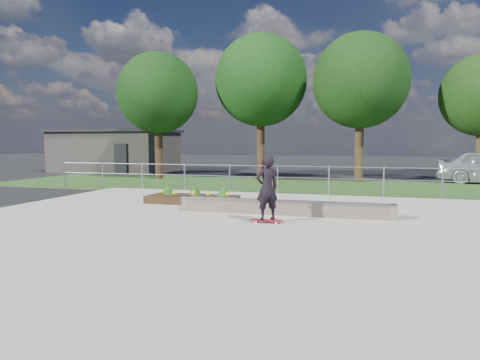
% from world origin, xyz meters
% --- Properties ---
extents(ground, '(120.00, 120.00, 0.00)m').
position_xyz_m(ground, '(0.00, 0.00, 0.00)').
color(ground, black).
rests_on(ground, ground).
extents(grass_verge, '(30.00, 8.00, 0.02)m').
position_xyz_m(grass_verge, '(0.00, 11.00, 0.01)').
color(grass_verge, '#284C1E').
rests_on(grass_verge, ground).
extents(concrete_slab, '(15.00, 15.00, 0.06)m').
position_xyz_m(concrete_slab, '(0.00, 0.00, 0.03)').
color(concrete_slab, '#AEAA9B').
rests_on(concrete_slab, ground).
extents(fence, '(20.06, 0.06, 1.20)m').
position_xyz_m(fence, '(0.00, 7.50, 0.77)').
color(fence, gray).
rests_on(fence, ground).
extents(building, '(8.40, 5.40, 3.00)m').
position_xyz_m(building, '(-14.00, 18.00, 1.51)').
color(building, '#2F2C29').
rests_on(building, ground).
extents(tree_far_left, '(4.55, 4.55, 7.15)m').
position_xyz_m(tree_far_left, '(-8.00, 13.00, 4.85)').
color(tree_far_left, black).
rests_on(tree_far_left, ground).
extents(tree_mid_left, '(5.25, 5.25, 8.25)m').
position_xyz_m(tree_mid_left, '(-2.50, 15.00, 5.61)').
color(tree_mid_left, '#331E14').
rests_on(tree_mid_left, ground).
extents(tree_mid_right, '(4.90, 4.90, 7.70)m').
position_xyz_m(tree_mid_right, '(3.00, 14.00, 5.23)').
color(tree_mid_right, '#332314').
rests_on(tree_mid_right, ground).
extents(grind_ledge, '(6.00, 0.44, 0.43)m').
position_xyz_m(grind_ledge, '(1.14, 2.57, 0.26)').
color(grind_ledge, brown).
rests_on(grind_ledge, concrete_slab).
extents(planter_bed, '(3.00, 1.20, 0.61)m').
position_xyz_m(planter_bed, '(-2.18, 4.03, 0.24)').
color(planter_bed, black).
rests_on(planter_bed, concrete_slab).
extents(skateboarder, '(0.80, 0.67, 1.69)m').
position_xyz_m(skateboarder, '(0.99, 1.21, 0.94)').
color(skateboarder, silver).
rests_on(skateboarder, concrete_slab).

